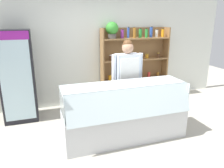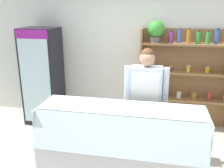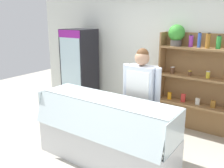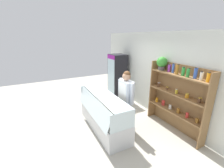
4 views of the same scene
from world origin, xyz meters
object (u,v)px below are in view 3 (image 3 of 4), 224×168
shelving_unit (204,74)px  deli_display_case (105,143)px  drinks_fridge (80,71)px  shop_clerk (141,92)px

shelving_unit → deli_display_case: (-0.88, -1.77, -0.84)m
drinks_fridge → shelving_unit: size_ratio=0.93×
shelving_unit → shop_clerk: bearing=-116.7°
deli_display_case → shelving_unit: bearing=63.5°
deli_display_case → shop_clerk: bearing=63.9°
drinks_fridge → shelving_unit: 2.70m
shelving_unit → shop_clerk: 1.35m
deli_display_case → shop_clerk: (0.28, 0.57, 0.69)m
drinks_fridge → shop_clerk: drinks_fridge is taller
shelving_unit → deli_display_case: size_ratio=0.93×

